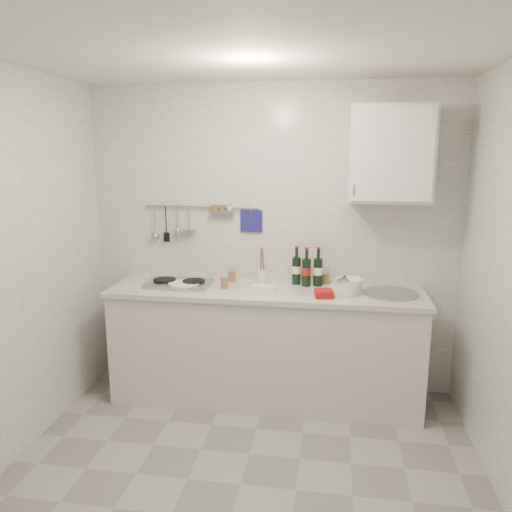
{
  "coord_description": "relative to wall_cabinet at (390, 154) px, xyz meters",
  "views": [
    {
      "loc": [
        0.5,
        -2.61,
        1.98
      ],
      "look_at": [
        -0.05,
        0.9,
        1.22
      ],
      "focal_mm": 35.0,
      "sensor_mm": 36.0,
      "label": 1
    }
  ],
  "objects": [
    {
      "name": "butter_dish",
      "position": [
        -0.91,
        -0.21,
        -1.0
      ],
      "size": [
        0.18,
        0.1,
        0.05
      ],
      "primitive_type": "cube",
      "rotation": [
        0.0,
        0.0,
        0.04
      ],
      "color": "white",
      "rests_on": "counter"
    },
    {
      "name": "jar_a",
      "position": [
        -1.21,
        0.06,
        -0.98
      ],
      "size": [
        0.06,
        0.06,
        0.09
      ],
      "rotation": [
        0.0,
        0.0,
        -0.3
      ],
      "color": "olive",
      "rests_on": "counter"
    },
    {
      "name": "strawberry_punnet",
      "position": [
        -0.45,
        -0.27,
        -1.0
      ],
      "size": [
        0.15,
        0.15,
        0.05
      ],
      "primitive_type": "cube",
      "rotation": [
        0.0,
        0.0,
        0.16
      ],
      "color": "#AC1713",
      "rests_on": "counter"
    },
    {
      "name": "wine_bottles",
      "position": [
        -0.59,
        0.04,
        -0.87
      ],
      "size": [
        0.25,
        0.12,
        0.31
      ],
      "rotation": [
        0.0,
        0.0,
        -0.13
      ],
      "color": "black",
      "rests_on": "counter"
    },
    {
      "name": "ceiling",
      "position": [
        -0.9,
        -1.22,
        0.55
      ],
      "size": [
        3.0,
        3.0,
        0.0
      ],
      "primitive_type": "plane",
      "rotation": [
        3.14,
        0.0,
        0.0
      ],
      "color": "silver",
      "rests_on": "back_wall"
    },
    {
      "name": "wall_cabinet",
      "position": [
        0.0,
        0.0,
        0.0
      ],
      "size": [
        0.6,
        0.38,
        0.7
      ],
      "color": "beige",
      "rests_on": "back_wall"
    },
    {
      "name": "back_wall",
      "position": [
        -0.9,
        0.18,
        -0.7
      ],
      "size": [
        3.0,
        0.02,
        2.5
      ],
      "primitive_type": "cube",
      "color": "silver",
      "rests_on": "floor"
    },
    {
      "name": "jar_c",
      "position": [
        -0.39,
        -0.05,
        -0.99
      ],
      "size": [
        0.06,
        0.06,
        0.08
      ],
      "rotation": [
        0.0,
        0.0,
        -0.18
      ],
      "color": "olive",
      "rests_on": "counter"
    },
    {
      "name": "counter",
      "position": [
        -0.89,
        -0.12,
        -1.52
      ],
      "size": [
        2.44,
        0.64,
        0.96
      ],
      "color": "beige",
      "rests_on": "floor"
    },
    {
      "name": "floor",
      "position": [
        -0.9,
        -1.22,
        -1.95
      ],
      "size": [
        3.0,
        3.0,
        0.0
      ],
      "primitive_type": "plane",
      "color": "slate",
      "rests_on": "ground"
    },
    {
      "name": "jar_b",
      "position": [
        -0.45,
        0.11,
        -0.99
      ],
      "size": [
        0.07,
        0.07,
        0.09
      ],
      "rotation": [
        0.0,
        0.0,
        0.19
      ],
      "color": "olive",
      "rests_on": "counter"
    },
    {
      "name": "plate_stack_sink",
      "position": [
        -0.29,
        -0.14,
        -0.98
      ],
      "size": [
        0.28,
        0.26,
        0.12
      ],
      "rotation": [
        0.0,
        0.0,
        -0.15
      ],
      "color": "white",
      "rests_on": "counter"
    },
    {
      "name": "utensil_crock",
      "position": [
        -0.95,
        0.04,
        -0.96
      ],
      "size": [
        0.07,
        0.07,
        0.3
      ],
      "rotation": [
        0.0,
        0.0,
        -0.26
      ],
      "color": "white",
      "rests_on": "counter"
    },
    {
      "name": "plate_stack_hob",
      "position": [
        -1.55,
        -0.17,
        -1.01
      ],
      "size": [
        0.27,
        0.27,
        0.04
      ],
      "rotation": [
        0.0,
        0.0,
        0.15
      ],
      "color": "#4A6DA9",
      "rests_on": "counter"
    },
    {
      "name": "wall_rail",
      "position": [
        -1.5,
        0.15,
        -0.52
      ],
      "size": [
        0.98,
        0.09,
        0.34
      ],
      "color": "#93969B",
      "rests_on": "back_wall"
    },
    {
      "name": "jar_d",
      "position": [
        -1.22,
        -0.15,
        -0.98
      ],
      "size": [
        0.06,
        0.06,
        0.1
      ],
      "rotation": [
        0.0,
        0.0,
        -0.32
      ],
      "color": "olive",
      "rests_on": "counter"
    }
  ]
}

